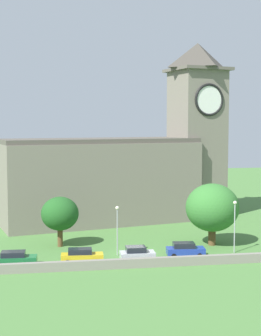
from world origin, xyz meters
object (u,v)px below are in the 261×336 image
at_px(church, 131,165).
at_px(car_green, 15,258).
at_px(car_silver, 137,254).
at_px(streetlamp_west_mid, 117,222).
at_px(car_blue, 185,249).
at_px(car_yellow, 82,256).
at_px(tree_churchyard, 60,214).
at_px(streetlamp_central, 235,218).
at_px(tree_riverside_west, 212,208).

distance_m(church, car_green, 31.67).
distance_m(car_silver, streetlamp_west_mid, 4.89).
bearing_deg(car_blue, car_yellow, -176.21).
height_order(church, tree_churchyard, church).
height_order(car_yellow, car_blue, car_blue).
height_order(car_silver, tree_churchyard, tree_churchyard).
xyz_separation_m(church, car_silver, (-3.54, -25.61, -8.30)).
bearing_deg(car_blue, tree_churchyard, 152.02).
distance_m(car_silver, tree_churchyard, 12.78).
xyz_separation_m(church, car_green, (-17.38, -25.12, -8.36)).
xyz_separation_m(car_yellow, tree_churchyard, (-2.14, 8.56, 3.42)).
height_order(car_green, car_silver, car_silver).
bearing_deg(car_blue, streetlamp_central, 7.85).
xyz_separation_m(car_blue, tree_riverside_west, (5.08, 5.28, 4.07)).
height_order(car_blue, tree_churchyard, tree_churchyard).
height_order(car_green, car_blue, car_blue).
bearing_deg(car_green, car_blue, 1.99).
bearing_deg(streetlamp_west_mid, tree_churchyard, 139.38).
relative_size(car_silver, streetlamp_west_mid, 0.68).
xyz_separation_m(car_silver, tree_churchyard, (-8.51, 8.91, 3.39)).
bearing_deg(streetlamp_west_mid, streetlamp_central, -4.46).
bearing_deg(car_yellow, car_blue, 3.79).
distance_m(car_green, car_yellow, 7.47).
relative_size(streetlamp_west_mid, tree_churchyard, 0.92).
bearing_deg(tree_churchyard, church, 54.18).
bearing_deg(car_silver, car_blue, 10.98).
relative_size(car_green, tree_riverside_west, 0.59).
distance_m(church, car_yellow, 28.38).
bearing_deg(church, tree_riverside_west, -68.36).
bearing_deg(church, tree_churchyard, -125.82).
relative_size(tree_churchyard, tree_riverside_west, 0.80).
bearing_deg(streetlamp_west_mid, church, 76.49).
xyz_separation_m(car_green, car_silver, (13.84, -0.48, 0.06)).
bearing_deg(church, streetlamp_central, -69.02).
xyz_separation_m(church, tree_churchyard, (-12.05, -16.69, -4.91)).
relative_size(car_silver, car_blue, 0.86).
relative_size(car_yellow, streetlamp_central, 0.76).
xyz_separation_m(car_blue, tree_churchyard, (-14.57, 7.74, 3.41)).
relative_size(car_green, car_yellow, 0.98).
height_order(streetlamp_central, tree_riverside_west, tree_riverside_west).
xyz_separation_m(car_yellow, streetlamp_west_mid, (4.53, 2.84, 3.25)).
bearing_deg(car_yellow, car_silver, -3.16).
relative_size(church, car_blue, 8.25).
bearing_deg(car_blue, car_silver, -169.02).
bearing_deg(streetlamp_central, tree_churchyard, 162.02).
relative_size(streetlamp_west_mid, streetlamp_central, 0.93).
bearing_deg(streetlamp_central, car_green, -176.55).
bearing_deg(car_silver, tree_churchyard, 133.66).
bearing_deg(tree_churchyard, tree_riverside_west, -7.12).
bearing_deg(streetlamp_central, car_blue, -172.15).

